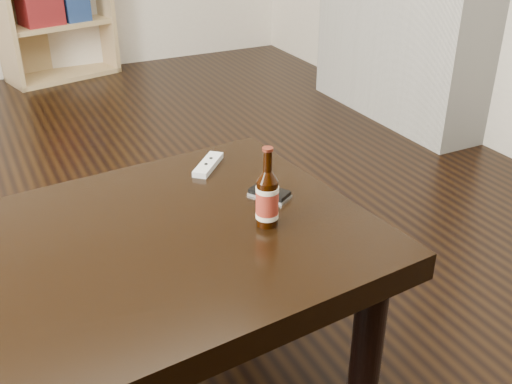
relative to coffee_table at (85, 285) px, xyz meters
name	(u,v)px	position (x,y,z in m)	size (l,w,h in m)	color
coffee_table	(85,285)	(0.00, 0.00, 0.00)	(1.45, 0.93, 0.52)	black
beer_bottle	(267,198)	(0.44, -0.05, 0.14)	(0.06, 0.06, 0.20)	black
phone	(270,193)	(0.52, 0.08, 0.08)	(0.10, 0.12, 0.02)	#A5A5A7
remote	(208,165)	(0.44, 0.32, 0.08)	(0.13, 0.14, 0.02)	silver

